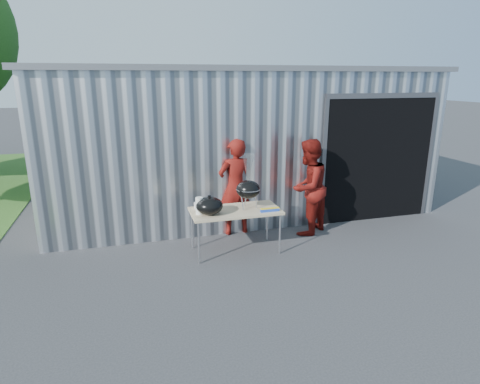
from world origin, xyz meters
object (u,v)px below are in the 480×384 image
object	(u,v)px
kettle_grill	(248,184)
person_bystander	(308,187)
person_cook	(235,187)
folding_table	(235,212)

from	to	relation	value
kettle_grill	person_bystander	bearing A→B (deg)	18.32
kettle_grill	person_cook	world-z (taller)	person_cook
person_cook	person_bystander	bearing A→B (deg)	157.10
kettle_grill	person_bystander	world-z (taller)	person_bystander
folding_table	person_cook	distance (m)	0.88
person_cook	folding_table	bearing A→B (deg)	67.37
person_cook	person_bystander	size ratio (longest dim) A/B	1.01
folding_table	kettle_grill	xyz separation A→B (m)	(0.23, 0.02, 0.46)
kettle_grill	person_bystander	distance (m)	1.40
kettle_grill	person_cook	bearing A→B (deg)	90.30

